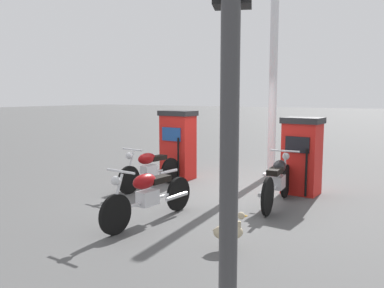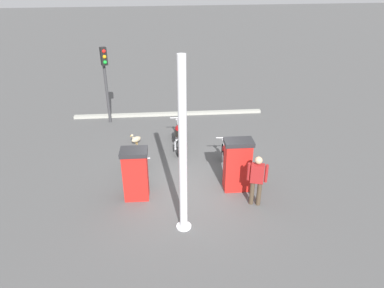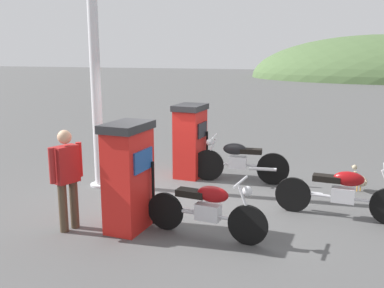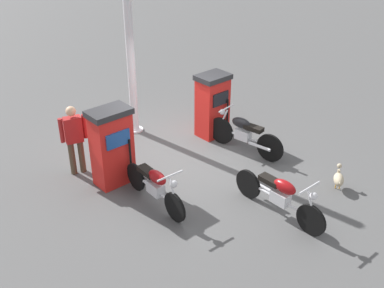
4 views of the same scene
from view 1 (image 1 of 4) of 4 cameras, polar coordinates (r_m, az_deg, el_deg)
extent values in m
plane|color=#4C4C4C|center=(8.84, 5.09, -6.30)|extent=(120.00, 120.00, 0.00)
cube|color=red|center=(9.73, -2.01, -0.46)|extent=(0.55, 0.80, 1.54)
cube|color=#1E478C|center=(9.48, -2.98, 1.40)|extent=(0.07, 0.54, 0.32)
cube|color=#262628|center=(9.65, -2.04, 4.43)|extent=(0.60, 0.88, 0.12)
cylinder|color=black|center=(9.39, -1.98, -2.15)|extent=(0.05, 0.05, 1.00)
cube|color=red|center=(8.50, 15.39, -2.05)|extent=(0.58, 0.74, 1.46)
cube|color=black|center=(8.19, 14.80, -0.09)|extent=(0.07, 0.49, 0.32)
cube|color=#262628|center=(8.41, 15.56, 3.27)|extent=(0.64, 0.81, 0.12)
cylinder|color=black|center=(8.17, 15.98, -3.98)|extent=(0.05, 0.05, 0.95)
cylinder|color=black|center=(8.35, -9.01, -5.09)|extent=(0.59, 0.12, 0.58)
cylinder|color=black|center=(9.28, -3.12, -3.80)|extent=(0.59, 0.12, 0.58)
cube|color=silver|center=(8.75, -6.14, -3.83)|extent=(0.38, 0.24, 0.24)
cylinder|color=silver|center=(8.80, -5.91, -4.10)|extent=(0.98, 0.17, 0.05)
ellipsoid|color=maroon|center=(8.65, -6.49, -2.07)|extent=(0.50, 0.28, 0.24)
cube|color=black|center=(8.90, -4.96, -2.00)|extent=(0.46, 0.25, 0.10)
cylinder|color=silver|center=(8.32, -8.85, -3.03)|extent=(0.26, 0.07, 0.57)
cylinder|color=silver|center=(8.33, -8.49, -0.79)|extent=(0.10, 0.56, 0.04)
sphere|color=silver|center=(8.28, -8.98, -1.68)|extent=(0.16, 0.16, 0.14)
cylinder|color=silver|center=(9.05, -3.37, -3.95)|extent=(0.55, 0.13, 0.07)
cylinder|color=black|center=(8.18, 13.20, -5.16)|extent=(0.66, 0.11, 0.66)
cylinder|color=black|center=(6.91, 10.74, -7.35)|extent=(0.66, 0.11, 0.66)
cube|color=silver|center=(7.57, 12.19, -5.35)|extent=(0.38, 0.23, 0.24)
cylinder|color=silver|center=(7.53, 12.09, -5.79)|extent=(1.01, 0.14, 0.05)
ellipsoid|color=black|center=(7.58, 12.37, -3.17)|extent=(0.50, 0.26, 0.24)
cube|color=black|center=(7.26, 11.74, -3.84)|extent=(0.46, 0.24, 0.10)
cylinder|color=silver|center=(8.09, 13.20, -3.14)|extent=(0.26, 0.06, 0.57)
cylinder|color=silver|center=(7.96, 13.14, -0.97)|extent=(0.09, 0.56, 0.04)
sphere|color=silver|center=(8.08, 13.27, -1.72)|extent=(0.15, 0.15, 0.14)
cylinder|color=silver|center=(7.12, 10.23, -6.74)|extent=(0.55, 0.12, 0.07)
cylinder|color=black|center=(6.00, -10.87, -9.86)|extent=(0.60, 0.11, 0.60)
cylinder|color=black|center=(7.08, -1.96, -7.14)|extent=(0.60, 0.11, 0.60)
cube|color=silver|center=(6.46, -6.34, -7.64)|extent=(0.38, 0.23, 0.24)
cylinder|color=silver|center=(6.51, -6.04, -7.98)|extent=(1.13, 0.14, 0.05)
ellipsoid|color=maroon|center=(6.34, -6.80, -5.32)|extent=(0.50, 0.26, 0.24)
cube|color=black|center=(6.60, -4.80, -5.08)|extent=(0.46, 0.24, 0.10)
cylinder|color=silver|center=(5.95, -10.65, -7.01)|extent=(0.26, 0.06, 0.57)
cylinder|color=silver|center=(5.94, -10.17, -3.86)|extent=(0.08, 0.56, 0.04)
sphere|color=silver|center=(5.89, -10.84, -5.15)|extent=(0.15, 0.15, 0.14)
cylinder|color=silver|center=(6.85, -2.19, -7.45)|extent=(0.55, 0.12, 0.07)
cylinder|color=#473828|center=(10.75, -1.29, -1.85)|extent=(0.17, 0.17, 0.76)
cylinder|color=#473828|center=(10.59, -0.64, -1.98)|extent=(0.17, 0.17, 0.76)
cube|color=maroon|center=(10.59, -0.97, 1.61)|extent=(0.32, 0.41, 0.56)
cylinder|color=maroon|center=(10.78, -1.75, 1.85)|extent=(0.12, 0.12, 0.53)
cylinder|color=maroon|center=(10.40, -0.17, 1.66)|extent=(0.12, 0.12, 0.53)
sphere|color=tan|center=(10.56, -0.98, 3.85)|extent=(0.27, 0.27, 0.21)
ellipsoid|color=tan|center=(5.43, 5.19, -12.43)|extent=(0.39, 0.44, 0.22)
cylinder|color=tan|center=(5.43, 6.69, -11.70)|extent=(0.09, 0.09, 0.16)
sphere|color=tan|center=(5.39, 7.03, -10.12)|extent=(0.14, 0.14, 0.10)
cone|color=orange|center=(5.41, 7.73, -10.15)|extent=(0.07, 0.08, 0.04)
cone|color=tan|center=(5.40, 3.27, -12.16)|extent=(0.11, 0.11, 0.08)
cylinder|color=orange|center=(5.53, 5.11, -13.92)|extent=(0.02, 0.02, 0.11)
cylinder|color=orange|center=(5.46, 5.24, -14.21)|extent=(0.02, 0.02, 0.11)
cylinder|color=#38383A|center=(2.50, 5.33, -1.70)|extent=(0.16, 0.16, 3.30)
cylinder|color=silver|center=(10.24, 11.49, 8.16)|extent=(0.20, 0.20, 4.53)
cylinder|color=silver|center=(10.43, 11.20, -4.26)|extent=(0.40, 0.40, 0.04)
camera|label=2|loc=(17.35, 22.85, 19.88)|focal=32.10mm
camera|label=3|loc=(12.18, -34.00, 8.89)|focal=40.74mm
camera|label=4|loc=(10.58, -54.32, 22.61)|focal=43.46mm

